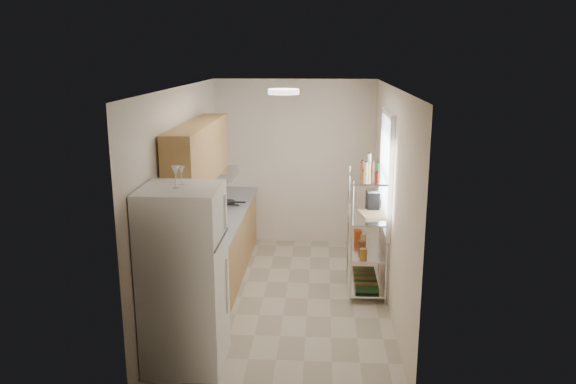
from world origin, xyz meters
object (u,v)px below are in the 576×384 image
at_px(cutting_board, 373,214).
at_px(frying_pan_large, 219,204).
at_px(refrigerator, 184,278).
at_px(espresso_machine, 373,200).
at_px(rice_cooker, 213,213).

bearing_deg(cutting_board, frying_pan_large, 160.55).
bearing_deg(cutting_board, refrigerator, -136.30).
height_order(cutting_board, espresso_machine, espresso_machine).
height_order(refrigerator, cutting_board, refrigerator).
relative_size(rice_cooker, frying_pan_large, 0.99).
xyz_separation_m(cutting_board, espresso_machine, (0.01, 0.24, 0.12)).
bearing_deg(rice_cooker, espresso_machine, 6.78).
height_order(frying_pan_large, espresso_machine, espresso_machine).
height_order(frying_pan_large, cutting_board, cutting_board).
bearing_deg(cutting_board, espresso_machine, 87.85).
height_order(refrigerator, rice_cooker, refrigerator).
relative_size(refrigerator, cutting_board, 4.44).
xyz_separation_m(rice_cooker, espresso_machine, (2.04, 0.24, 0.14)).
bearing_deg(espresso_machine, rice_cooker, -176.48).
distance_m(rice_cooker, cutting_board, 2.03).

